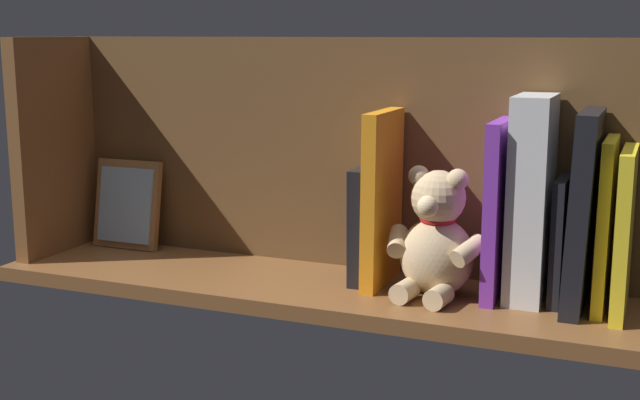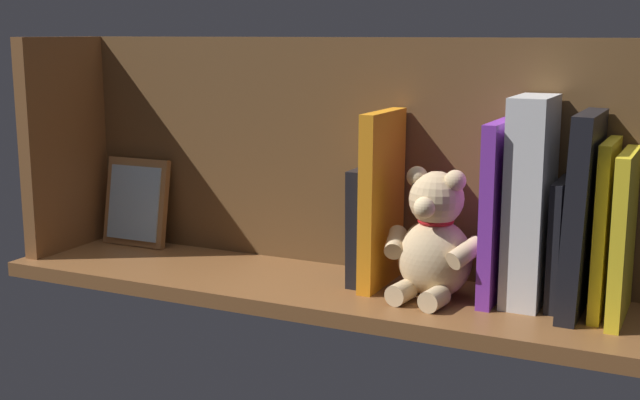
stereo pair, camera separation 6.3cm
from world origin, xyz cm
name	(u,v)px [view 1 (the left image)]	position (x,y,z in cm)	size (l,w,h in cm)	color
ground_plane	(320,288)	(0.00, 0.00, -1.10)	(97.51, 24.09, 2.20)	brown
shelf_back_panel	(344,154)	(0.00, -9.80, 17.43)	(97.51, 1.50, 34.86)	brown
shelf_side_divider	(54,146)	(46.76, 0.00, 17.43)	(2.40, 18.09, 34.86)	brown
book_0	(624,232)	(-41.14, -1.66, 10.64)	(1.73, 13.98, 21.28)	yellow
book_1	(605,225)	(-38.76, -2.66, 11.19)	(1.49, 11.96, 22.38)	yellow
book_2	(583,211)	(-35.96, -1.63, 12.94)	(2.56, 14.03, 25.87)	black
book_3	(560,240)	(-33.14, -3.54, 8.44)	(1.54, 10.22, 16.87)	black
dictionary_thick_white	(531,199)	(-29.12, -3.05, 13.79)	(4.95, 10.99, 27.58)	silver
book_4	(498,210)	(-24.94, -2.53, 12.10)	(1.88, 12.24, 24.20)	purple
teddy_bear	(436,240)	(-17.25, 0.71, 7.87)	(14.37, 12.43, 17.88)	#D1B284
book_5	(382,199)	(-8.62, -2.22, 12.44)	(2.07, 12.86, 24.89)	orange
book_6	(366,224)	(-5.84, -3.27, 8.37)	(1.95, 10.75, 16.74)	black
picture_frame_leaning	(127,204)	(37.53, -6.34, 7.28)	(12.01, 4.04, 14.79)	#9E6B3D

